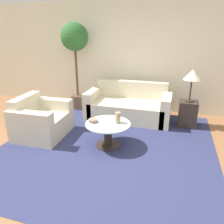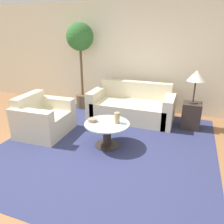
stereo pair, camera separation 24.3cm
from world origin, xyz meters
The scene contains 11 objects.
ground_plane centered at (0.00, 0.00, 0.00)m, with size 14.00×14.00×0.00m, color #8E603D.
wall_back centered at (0.00, 2.70, 1.30)m, with size 10.00×0.06×2.60m.
rug centered at (0.09, 0.58, 0.00)m, with size 3.66×3.70×0.01m.
sofa_main centered at (0.15, 2.01, 0.27)m, with size 1.88×0.92×0.80m.
armchair centered at (-1.30, 0.62, 0.28)m, with size 0.88×1.02×0.77m.
coffee_table centered at (0.09, 0.58, 0.28)m, with size 0.79×0.79×0.43m.
side_table centered at (1.44, 1.89, 0.27)m, with size 0.37×0.37×0.55m.
table_lamp centered at (1.44, 1.89, 1.08)m, with size 0.35×0.35×0.66m.
potted_plant centered at (-1.26, 2.27, 1.56)m, with size 0.65×0.65×2.11m.
vase centered at (0.25, 0.64, 0.53)m, with size 0.09×0.09×0.19m.
bowl centered at (-0.18, 0.55, 0.46)m, with size 0.15×0.15×0.06m.
Camera 1 is at (1.13, -2.69, 1.94)m, focal length 35.00 mm.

